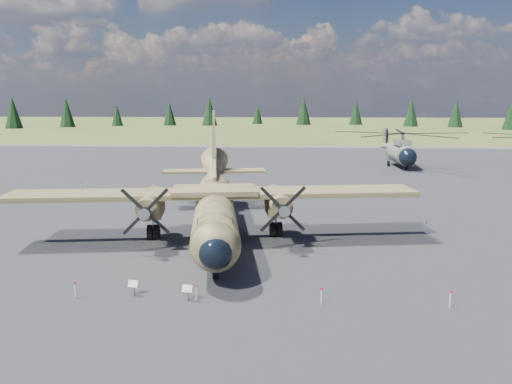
{
  "coord_description": "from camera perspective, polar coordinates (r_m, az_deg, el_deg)",
  "views": [
    {
      "loc": [
        6.29,
        -36.03,
        9.58
      ],
      "look_at": [
        3.92,
        2.0,
        2.55
      ],
      "focal_mm": 35.0,
      "sensor_mm": 36.0,
      "label": 1
    }
  ],
  "objects": [
    {
      "name": "transport_plane",
      "position": [
        35.4,
        -4.72,
        -0.89
      ],
      "size": [
        27.93,
        25.19,
        9.19
      ],
      "rotation": [
        0.0,
        0.0,
        0.15
      ],
      "color": "#333B20",
      "rests_on": "ground"
    },
    {
      "name": "info_placard_left",
      "position": [
        25.93,
        -13.85,
        -10.32
      ],
      "size": [
        0.53,
        0.29,
        0.79
      ],
      "rotation": [
        0.0,
        0.0,
        -0.18
      ],
      "color": "gray",
      "rests_on": "ground"
    },
    {
      "name": "helicopter_near",
      "position": [
        74.9,
        16.28,
        5.45
      ],
      "size": [
        20.3,
        23.72,
        5.07
      ],
      "rotation": [
        0.0,
        0.0,
        0.02
      ],
      "color": "slate",
      "rests_on": "ground"
    },
    {
      "name": "ground",
      "position": [
        37.81,
        -6.14,
        -4.29
      ],
      "size": [
        500.0,
        500.0,
        0.0
      ],
      "primitive_type": "plane",
      "color": "brown",
      "rests_on": "ground"
    },
    {
      "name": "info_placard_right",
      "position": [
        24.81,
        -7.85,
        -11.05
      ],
      "size": [
        0.53,
        0.29,
        0.8
      ],
      "rotation": [
        0.0,
        0.0,
        -0.16
      ],
      "color": "gray",
      "rests_on": "ground"
    },
    {
      "name": "barrier_fence",
      "position": [
        37.69,
        -6.87,
        -3.56
      ],
      "size": [
        33.12,
        29.62,
        0.85
      ],
      "color": "silver",
      "rests_on": "ground"
    },
    {
      "name": "apron",
      "position": [
        47.44,
        -4.13,
        -1.23
      ],
      "size": [
        120.0,
        120.0,
        0.04
      ],
      "primitive_type": "cube",
      "color": "#525156",
      "rests_on": "ground"
    },
    {
      "name": "treeline",
      "position": [
        44.27,
        0.09,
        4.2
      ],
      "size": [
        335.69,
        341.19,
        10.94
      ],
      "color": "black",
      "rests_on": "ground"
    }
  ]
}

